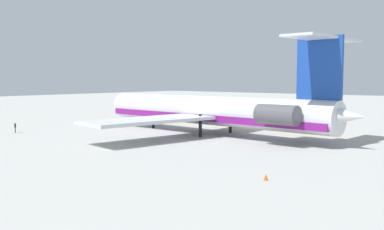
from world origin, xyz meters
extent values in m
plane|color=#ADADA8|center=(0.00, 0.00, 0.00)|extent=(316.18, 316.18, 0.00)
cylinder|color=silver|center=(1.03, 8.89, 3.61)|extent=(40.81, 6.80, 4.33)
cone|color=silver|center=(21.30, 7.65, 3.61)|extent=(4.76, 4.43, 4.16)
cone|color=silver|center=(-19.25, 10.13, 4.00)|extent=(6.53, 4.06, 3.68)
cube|color=#7A197F|center=(1.03, 8.89, 2.64)|extent=(39.91, 6.84, 0.95)
cube|color=silver|center=(2.61, 20.01, 2.85)|extent=(9.66, 18.92, 0.43)
cube|color=silver|center=(1.24, -2.34, 2.85)|extent=(7.55, 18.33, 0.43)
cylinder|color=#515156|center=(-12.73, 13.22, 3.94)|extent=(5.56, 2.84, 2.51)
cube|color=silver|center=(-12.77, 12.47, 3.94)|extent=(3.33, 1.58, 0.52)
cylinder|color=#515156|center=(-13.15, 6.26, 3.94)|extent=(5.56, 2.84, 2.51)
cube|color=silver|center=(-13.11, 7.02, 3.94)|extent=(3.33, 1.58, 0.52)
cube|color=#19429E|center=(-16.54, 9.96, 9.61)|extent=(5.88, 0.79, 7.67)
cube|color=silver|center=(-16.78, 13.46, 13.14)|extent=(4.44, 6.56, 0.30)
cube|color=silver|center=(-17.21, 6.52, 13.14)|extent=(4.44, 6.56, 0.30)
cylinder|color=black|center=(13.41, 8.13, 1.64)|extent=(0.48, 0.48, 3.29)
cylinder|color=black|center=(-0.11, 12.43, 1.64)|extent=(0.48, 0.48, 3.29)
cylinder|color=black|center=(-0.54, 5.51, 1.64)|extent=(0.48, 0.48, 3.29)
cylinder|color=black|center=(25.27, 26.34, 0.39)|extent=(0.10, 0.10, 0.78)
cylinder|color=black|center=(25.16, 26.43, 0.39)|extent=(0.10, 0.10, 0.78)
cylinder|color=#262628|center=(25.21, 26.39, 1.09)|extent=(0.26, 0.26, 0.62)
sphere|color=#DBB28E|center=(25.21, 26.39, 1.53)|extent=(0.24, 0.24, 0.24)
cylinder|color=#262628|center=(25.35, 26.28, 1.12)|extent=(0.07, 0.07, 0.53)
cylinder|color=#262628|center=(25.08, 26.49, 1.12)|extent=(0.07, 0.07, 0.53)
cylinder|color=black|center=(20.76, -15.06, 0.40)|extent=(0.10, 0.10, 0.80)
cylinder|color=black|center=(20.91, -15.08, 0.40)|extent=(0.10, 0.10, 0.80)
cylinder|color=#262628|center=(20.83, -15.07, 1.12)|extent=(0.27, 0.27, 0.63)
sphere|color=#DBB28E|center=(20.83, -15.07, 1.56)|extent=(0.25, 0.25, 0.25)
cylinder|color=#262628|center=(20.66, -15.05, 1.15)|extent=(0.07, 0.07, 0.54)
cylinder|color=#262628|center=(21.01, -15.09, 1.15)|extent=(0.07, 0.07, 0.54)
cone|color=#EA590F|center=(-20.65, 29.72, 0.28)|extent=(0.40, 0.40, 0.55)
cube|color=gold|center=(1.03, -0.14, 0.00)|extent=(85.37, 1.44, 0.01)
camera|label=1|loc=(-38.52, 61.11, 8.40)|focal=41.14mm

